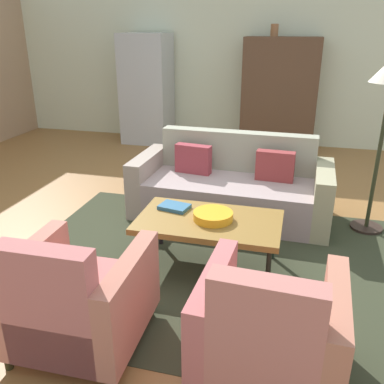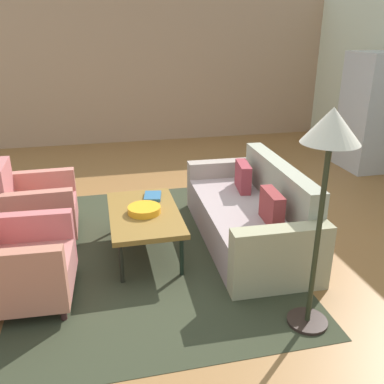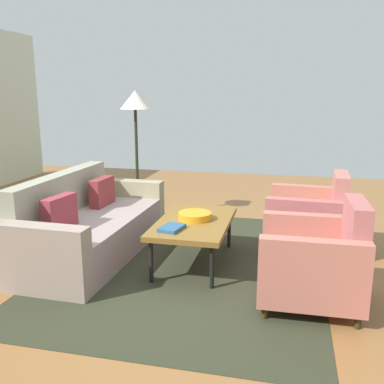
{
  "view_description": "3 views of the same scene",
  "coord_description": "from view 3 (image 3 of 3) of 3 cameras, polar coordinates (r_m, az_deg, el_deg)",
  "views": [
    {
      "loc": [
        0.87,
        -3.55,
        1.96
      ],
      "look_at": [
        0.03,
        -0.32,
        0.61
      ],
      "focal_mm": 38.78,
      "sensor_mm": 36.0,
      "label": 1
    },
    {
      "loc": [
        4.07,
        -0.86,
        2.2
      ],
      "look_at": [
        0.28,
        -0.0,
        0.65
      ],
      "focal_mm": 38.78,
      "sensor_mm": 36.0,
      "label": 2
    },
    {
      "loc": [
        -3.75,
        -1.38,
        1.7
      ],
      "look_at": [
        0.38,
        -0.43,
        0.7
      ],
      "focal_mm": 39.99,
      "sensor_mm": 36.0,
      "label": 3
    }
  ],
  "objects": [
    {
      "name": "armchair_left",
      "position": [
        3.65,
        16.51,
        -9.18
      ],
      "size": [
        0.81,
        0.81,
        0.88
      ],
      "rotation": [
        0.0,
        0.0,
        0.02
      ],
      "color": "#392B14",
      "rests_on": "ground"
    },
    {
      "name": "floor_lamp",
      "position": [
        5.78,
        -7.56,
        10.55
      ],
      "size": [
        0.4,
        0.4,
        1.72
      ],
      "color": "#2F221D",
      "rests_on": "ground"
    },
    {
      "name": "book_stack",
      "position": [
        3.97,
        -2.73,
        -4.82
      ],
      "size": [
        0.28,
        0.22,
        0.03
      ],
      "color": "#2B5C83",
      "rests_on": "coffee_table"
    },
    {
      "name": "coffee_table",
      "position": [
        4.27,
        0.29,
        -4.27
      ],
      "size": [
        1.2,
        0.7,
        0.45
      ],
      "color": "black",
      "rests_on": "ground"
    },
    {
      "name": "ground_plane",
      "position": [
        4.34,
        -6.76,
        -9.92
      ],
      "size": [
        10.49,
        10.49,
        0.0
      ],
      "primitive_type": "plane",
      "color": "olive"
    },
    {
      "name": "area_rug",
      "position": [
        4.42,
        -0.36,
        -9.33
      ],
      "size": [
        3.4,
        2.6,
        0.01
      ],
      "primitive_type": "cube",
      "color": "#303523",
      "rests_on": "ground"
    },
    {
      "name": "armchair_right",
      "position": [
        4.78,
        15.73,
        -3.8
      ],
      "size": [
        0.84,
        0.84,
        0.88
      ],
      "rotation": [
        0.0,
        0.0,
        -0.05
      ],
      "color": "#3C2119",
      "rests_on": "ground"
    },
    {
      "name": "couch",
      "position": [
        4.71,
        -13.99,
        -4.65
      ],
      "size": [
        2.12,
        0.96,
        0.86
      ],
      "rotation": [
        0.0,
        0.0,
        3.11
      ],
      "color": "gray",
      "rests_on": "ground"
    },
    {
      "name": "fruit_bowl",
      "position": [
        4.28,
        0.39,
        -3.2
      ],
      "size": [
        0.33,
        0.33,
        0.07
      ],
      "primitive_type": "cylinder",
      "color": "orange",
      "rests_on": "coffee_table"
    }
  ]
}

